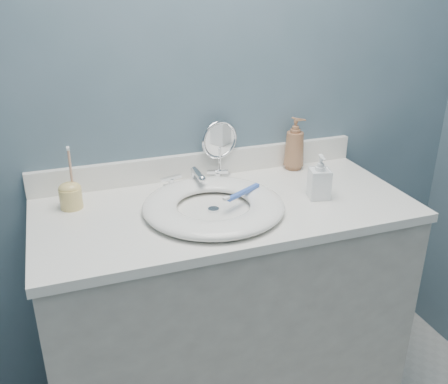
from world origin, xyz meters
name	(u,v)px	position (x,y,z in m)	size (l,w,h in m)	color
back_wall	(199,89)	(0.00, 1.25, 1.20)	(2.20, 0.02, 2.40)	#465C69
vanity_cabinet	(225,318)	(0.00, 0.97, 0.42)	(1.20, 0.55, 0.85)	beige
countertop	(225,209)	(0.00, 0.97, 0.86)	(1.22, 0.57, 0.03)	white
backsplash	(201,165)	(0.00, 1.24, 0.93)	(1.22, 0.02, 0.09)	white
basin	(214,205)	(-0.05, 0.94, 0.90)	(0.45, 0.45, 0.04)	white
drain	(214,210)	(-0.05, 0.94, 0.88)	(0.04, 0.04, 0.01)	silver
faucet	(196,180)	(-0.05, 1.14, 0.91)	(0.25, 0.13, 0.07)	silver
makeup_mirror	(219,146)	(0.06, 1.21, 1.00)	(0.14, 0.08, 0.21)	silver
soap_bottle_amber	(295,144)	(0.36, 1.19, 0.98)	(0.08, 0.08, 0.20)	#936242
soap_bottle_clear	(320,177)	(0.31, 0.93, 0.95)	(0.07, 0.07, 0.15)	white
toothbrush_holder	(70,194)	(-0.47, 1.12, 0.93)	(0.07, 0.07, 0.21)	#E3C571
toothbrush_lying	(242,193)	(0.05, 0.95, 0.92)	(0.16, 0.10, 0.02)	blue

